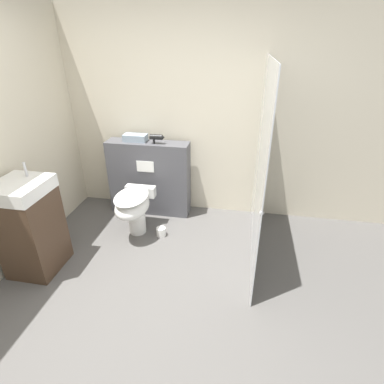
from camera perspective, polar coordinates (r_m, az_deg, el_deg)
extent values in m
plane|color=#565451|center=(2.79, -9.01, -22.52)|extent=(12.00, 12.00, 0.00)
cube|color=beige|center=(3.81, -0.86, 14.08)|extent=(8.00, 0.06, 2.50)
cube|color=#4C4C51|center=(3.96, -8.08, 2.67)|extent=(1.05, 0.26, 0.97)
cube|color=white|center=(3.76, -8.90, 4.80)|extent=(0.22, 0.01, 0.14)
cube|color=silver|center=(3.00, 12.79, 4.53)|extent=(0.01, 1.66, 1.98)
sphere|color=#B2B2B7|center=(2.30, 13.11, -3.90)|extent=(0.04, 0.04, 0.04)
cylinder|color=white|center=(3.66, -10.47, -4.87)|extent=(0.20, 0.20, 0.39)
ellipsoid|color=white|center=(3.48, -11.29, -2.62)|extent=(0.37, 0.54, 0.23)
ellipsoid|color=white|center=(3.42, -11.48, -0.79)|extent=(0.36, 0.53, 0.02)
cube|color=white|center=(3.70, -9.76, 0.18)|extent=(0.36, 0.11, 0.13)
cube|color=#473323|center=(3.34, -28.16, -6.83)|extent=(0.45, 0.49, 0.84)
cube|color=white|center=(3.13, -30.06, 0.58)|extent=(0.45, 0.50, 0.13)
cylinder|color=silver|center=(3.17, -29.16, 3.80)|extent=(0.02, 0.02, 0.14)
cylinder|color=black|center=(3.69, -6.84, 10.36)|extent=(0.15, 0.07, 0.07)
cone|color=black|center=(3.67, -5.46, 10.32)|extent=(0.03, 0.06, 0.06)
cylinder|color=black|center=(3.71, -7.25, 9.71)|extent=(0.03, 0.03, 0.08)
cube|color=#8C9EAD|center=(3.84, -10.75, 10.12)|extent=(0.29, 0.15, 0.08)
cylinder|color=white|center=(3.63, -5.92, -7.53)|extent=(0.11, 0.11, 0.11)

